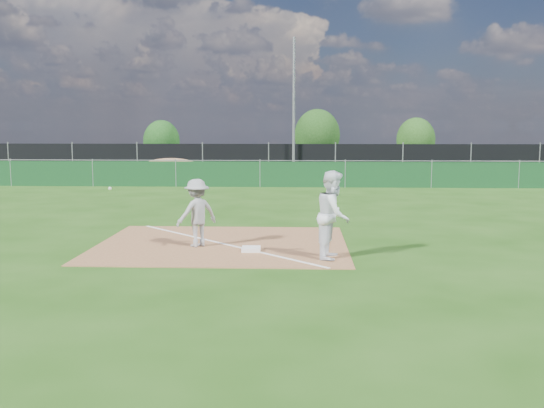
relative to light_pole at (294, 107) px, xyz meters
The scene contains 17 objects.
ground 13.40m from the light_pole, 96.74° to the right, with size 90.00×90.00×0.00m, color #1D470F.
infield_dirt 22.11m from the light_pole, 93.95° to the right, with size 6.00×5.00×0.02m, color brown.
foul_line 22.11m from the light_pole, 93.95° to the right, with size 0.08×7.00×0.01m, color white.
green_fence 8.55m from the light_pole, 101.02° to the right, with size 44.00×0.05×1.20m, color #0F3A1A.
dirt_mound 8.46m from the light_pole, 147.13° to the right, with size 3.38×2.60×1.17m, color #936C47.
black_fence 3.46m from the light_pole, 168.69° to the left, with size 46.00×0.04×1.80m, color black.
parking_lot 6.80m from the light_pole, 105.80° to the left, with size 46.00×9.00×0.01m, color black.
light_pole is the anchor object (origin of this frame).
first_base 22.88m from the light_pole, 91.86° to the right, with size 0.42×0.42×0.09m, color white.
play_at_first 22.36m from the light_pole, 95.33° to the right, with size 2.72×1.11×1.60m.
runner 23.35m from the light_pole, 87.27° to the right, with size 0.93×0.73×1.91m, color white.
car_left 10.41m from the light_pole, 148.31° to the left, with size 1.88×4.68×1.59m, color #93959A.
car_mid 7.64m from the light_pole, 123.31° to the left, with size 1.41×4.04×1.33m, color black.
car_right 6.72m from the light_pole, 70.15° to the left, with size 1.78×4.38×1.27m, color black.
tree_left 15.24m from the light_pole, 133.74° to the left, with size 2.80×2.80×3.33m.
tree_mid 11.44m from the light_pole, 81.29° to the left, with size 3.52×3.52×4.17m.
tree_right 15.17m from the light_pole, 51.28° to the left, with size 2.97×2.97×3.53m.
Camera 1 is at (1.87, -13.40, 2.86)m, focal length 40.00 mm.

